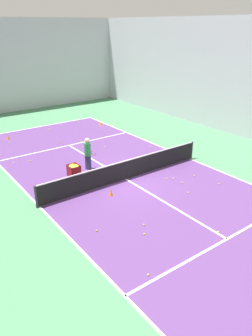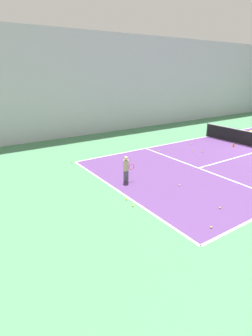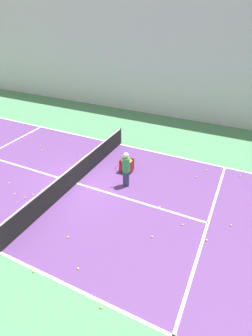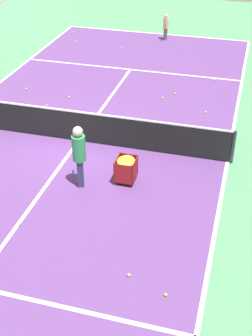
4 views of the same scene
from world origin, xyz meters
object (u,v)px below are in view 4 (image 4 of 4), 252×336
at_px(ball_cart, 126,165).
at_px(training_cone_0, 135,128).
at_px(player_near_baseline, 166,25).
at_px(coach_at_net, 79,153).
at_px(tennis_net, 78,126).

height_order(ball_cart, training_cone_0, ball_cart).
bearing_deg(player_near_baseline, training_cone_0, 14.80).
bearing_deg(training_cone_0, coach_at_net, 78.00).
xyz_separation_m(tennis_net, training_cone_0, (-1.59, -1.00, -0.38)).
relative_size(tennis_net, training_cone_0, 29.85).
xyz_separation_m(player_near_baseline, ball_cart, (-1.42, 12.40, -0.22)).
height_order(tennis_net, training_cone_0, tennis_net).
bearing_deg(ball_cart, training_cone_0, -80.52).
distance_m(player_near_baseline, coach_at_net, 12.91).
distance_m(tennis_net, training_cone_0, 1.92).
xyz_separation_m(player_near_baseline, coach_at_net, (-0.27, 12.91, 0.30)).
relative_size(player_near_baseline, coach_at_net, 0.71).
bearing_deg(training_cone_0, ball_cart, 99.48).
bearing_deg(ball_cart, player_near_baseline, -83.49).
height_order(tennis_net, player_near_baseline, player_near_baseline).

